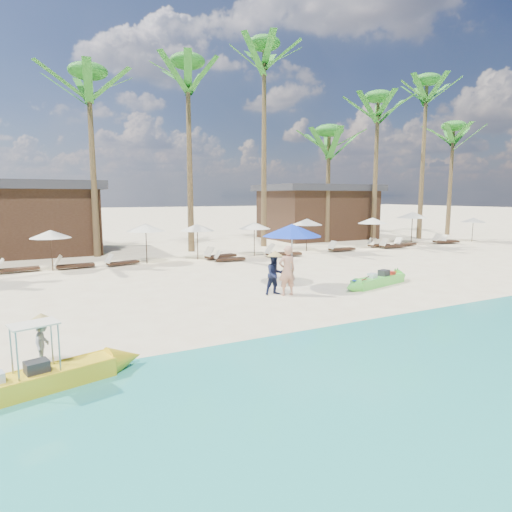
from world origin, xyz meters
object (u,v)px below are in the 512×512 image
yellow_canoe (26,384)px  blue_umbrella (292,230)px  tourist (287,271)px  green_canoe (378,280)px

yellow_canoe → blue_umbrella: bearing=16.7°
yellow_canoe → tourist: tourist is taller
tourist → blue_umbrella: blue_umbrella is taller
green_canoe → tourist: 4.07m
green_canoe → blue_umbrella: 3.95m
green_canoe → tourist: bearing=163.7°
green_canoe → yellow_canoe: yellow_canoe is taller
green_canoe → yellow_canoe: size_ratio=0.93×
green_canoe → tourist: (-4.01, 0.17, 0.68)m
yellow_canoe → tourist: 9.07m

